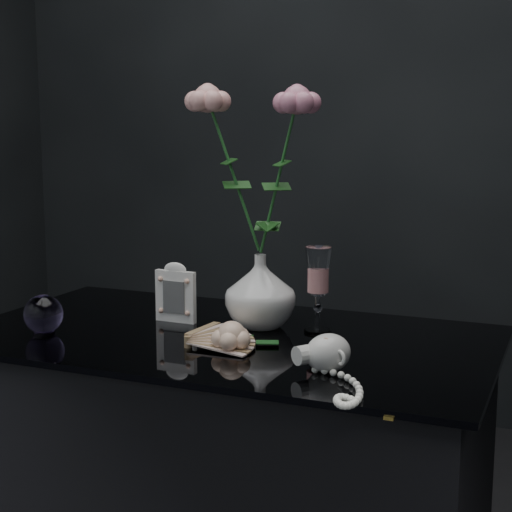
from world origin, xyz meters
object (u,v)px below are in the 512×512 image
at_px(paperweight, 43,314).
at_px(loose_rose, 232,336).
at_px(pearl_jar, 328,351).
at_px(picture_frame, 176,292).
at_px(vase, 260,291).
at_px(wine_glass, 318,290).

relative_size(paperweight, loose_rose, 0.48).
bearing_deg(pearl_jar, paperweight, -145.70).
xyz_separation_m(picture_frame, pearl_jar, (0.40, -0.20, -0.03)).
bearing_deg(vase, paperweight, -150.91).
bearing_deg(wine_glass, loose_rose, -119.18).
bearing_deg(picture_frame, vase, 10.09).
xyz_separation_m(wine_glass, paperweight, (-0.50, -0.22, -0.05)).
bearing_deg(wine_glass, paperweight, -156.19).
bearing_deg(paperweight, pearl_jar, -1.22).
bearing_deg(vase, picture_frame, -171.49).
xyz_separation_m(vase, pearl_jar, (0.22, -0.22, -0.04)).
distance_m(vase, wine_glass, 0.12).
xyz_separation_m(vase, paperweight, (-0.38, -0.21, -0.04)).
bearing_deg(loose_rose, wine_glass, 68.42).
bearing_deg(loose_rose, vase, 102.85).
height_order(picture_frame, loose_rose, picture_frame).
distance_m(picture_frame, loose_rose, 0.25).
relative_size(wine_glass, loose_rose, 1.06).
distance_m(wine_glass, paperweight, 0.55).
relative_size(wine_glass, picture_frame, 1.35).
relative_size(wine_glass, paperweight, 2.21).
bearing_deg(pearl_jar, vase, 169.54).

